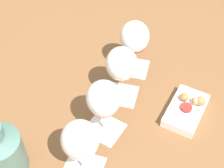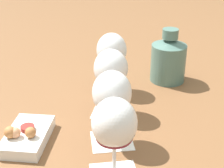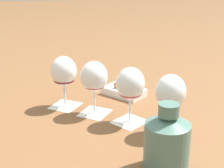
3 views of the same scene
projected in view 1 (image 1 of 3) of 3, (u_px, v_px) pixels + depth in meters
ground_plane at (113, 112)px, 1.02m from camera, size 8.00×8.00×0.00m
tasting_card_0 at (84, 168)px, 0.89m from camera, size 0.13×0.13×0.00m
tasting_card_1 at (104, 128)px, 0.97m from camera, size 0.13×0.13×0.00m
tasting_card_2 at (121, 94)px, 1.06m from camera, size 0.13×0.13×0.00m
tasting_card_3 at (133, 67)px, 1.14m from camera, size 0.13×0.13×0.00m
wine_glass_0 at (80, 142)px, 0.80m from camera, size 0.09×0.09×0.18m
wine_glass_1 at (104, 100)px, 0.88m from camera, size 0.09×0.09×0.18m
wine_glass_2 at (121, 66)px, 0.97m from camera, size 0.09×0.09×0.18m
wine_glass_3 at (135, 39)px, 1.05m from camera, size 0.09×0.09×0.18m
ceramic_vase at (1, 152)px, 0.84m from camera, size 0.11×0.11×0.18m
snack_dish at (187, 109)px, 1.00m from camera, size 0.18×0.18×0.06m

